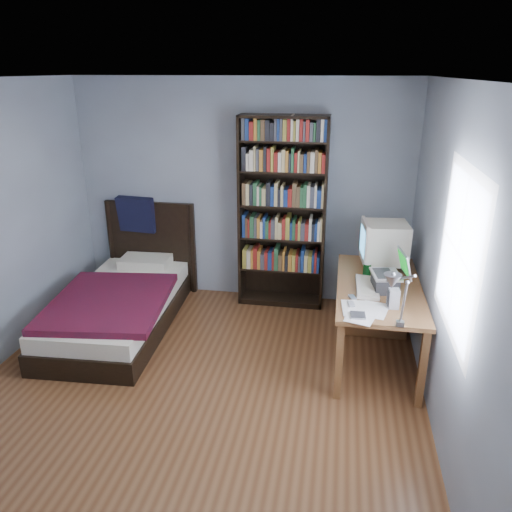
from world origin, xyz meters
name	(u,v)px	position (x,y,z in m)	size (l,w,h in m)	color
room	(189,257)	(0.03, 0.00, 1.25)	(4.20, 4.24, 2.50)	#5B331A
desk	(374,298)	(1.50, 1.33, 0.41)	(0.75, 1.52, 0.73)	brown
crt_monitor	(384,243)	(1.54, 1.32, 1.00)	(0.45, 0.42, 0.48)	beige
laptop	(387,279)	(1.56, 0.82, 0.84)	(0.35, 0.34, 0.38)	#2D2D30
desk_lamp	(394,286)	(1.50, -0.19, 1.21)	(0.23, 0.50, 0.60)	#99999E
keyboard	(367,287)	(1.39, 0.82, 0.75)	(0.19, 0.48, 0.03)	beige
speaker	(394,299)	(1.59, 0.47, 0.81)	(0.08, 0.08, 0.16)	gray
soda_can	(367,270)	(1.40, 1.09, 0.80)	(0.07, 0.07, 0.13)	#07330E
mouse	(375,270)	(1.48, 1.24, 0.75)	(0.06, 0.11, 0.04)	silver
phone_silver	(352,297)	(1.26, 0.60, 0.74)	(0.05, 0.09, 0.02)	silver
phone_grey	(351,304)	(1.25, 0.46, 0.74)	(0.05, 0.10, 0.02)	gray
external_drive	(358,316)	(1.30, 0.25, 0.74)	(0.11, 0.11, 0.02)	gray
bookshelf	(282,214)	(0.49, 1.94, 1.07)	(0.96, 0.30, 2.12)	black
bed	(122,301)	(-1.11, 1.13, 0.25)	(1.24, 2.13, 1.16)	black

